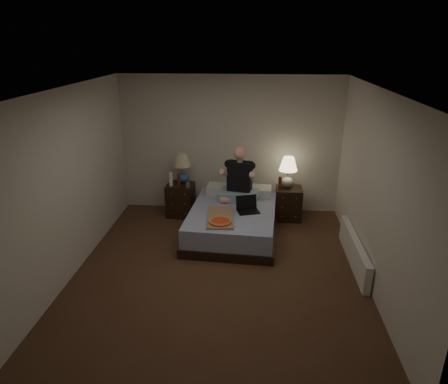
# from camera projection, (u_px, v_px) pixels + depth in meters

# --- Properties ---
(floor) EXTENTS (4.00, 4.50, 0.00)m
(floor) POSITION_uv_depth(u_px,v_px,m) (219.00, 271.00, 5.63)
(floor) COLOR #533523
(floor) RESTS_ON ground
(ceiling) EXTENTS (4.00, 4.50, 0.00)m
(ceiling) POSITION_uv_depth(u_px,v_px,m) (218.00, 90.00, 4.73)
(ceiling) COLOR white
(ceiling) RESTS_ON ground
(wall_back) EXTENTS (4.00, 0.00, 2.50)m
(wall_back) POSITION_uv_depth(u_px,v_px,m) (230.00, 145.00, 7.27)
(wall_back) COLOR silver
(wall_back) RESTS_ON ground
(wall_front) EXTENTS (4.00, 0.00, 2.50)m
(wall_front) POSITION_uv_depth(u_px,v_px,m) (191.00, 290.00, 3.09)
(wall_front) COLOR silver
(wall_front) RESTS_ON ground
(wall_left) EXTENTS (0.00, 4.50, 2.50)m
(wall_left) POSITION_uv_depth(u_px,v_px,m) (70.00, 184.00, 5.33)
(wall_left) COLOR silver
(wall_left) RESTS_ON ground
(wall_right) EXTENTS (0.00, 4.50, 2.50)m
(wall_right) POSITION_uv_depth(u_px,v_px,m) (376.00, 193.00, 5.03)
(wall_right) COLOR silver
(wall_right) RESTS_ON ground
(bed) EXTENTS (1.48, 1.91, 0.45)m
(bed) POSITION_uv_depth(u_px,v_px,m) (233.00, 222.00, 6.62)
(bed) COLOR #596FB3
(bed) RESTS_ON floor
(nightstand_left) EXTENTS (0.50, 0.46, 0.61)m
(nightstand_left) POSITION_uv_depth(u_px,v_px,m) (181.00, 200.00, 7.31)
(nightstand_left) COLOR black
(nightstand_left) RESTS_ON floor
(nightstand_right) EXTENTS (0.46, 0.41, 0.59)m
(nightstand_right) POSITION_uv_depth(u_px,v_px,m) (288.00, 204.00, 7.17)
(nightstand_right) COLOR black
(nightstand_right) RESTS_ON floor
(lamp_left) EXTENTS (0.36, 0.36, 0.56)m
(lamp_left) POSITION_uv_depth(u_px,v_px,m) (182.00, 168.00, 7.18)
(lamp_left) COLOR #295398
(lamp_left) RESTS_ON nightstand_left
(lamp_right) EXTENTS (0.37, 0.37, 0.56)m
(lamp_right) POSITION_uv_depth(u_px,v_px,m) (288.00, 172.00, 7.00)
(lamp_right) COLOR gray
(lamp_right) RESTS_ON nightstand_right
(water_bottle) EXTENTS (0.07, 0.07, 0.25)m
(water_bottle) POSITION_uv_depth(u_px,v_px,m) (171.00, 179.00, 7.08)
(water_bottle) COLOR white
(water_bottle) RESTS_ON nightstand_left
(soda_can) EXTENTS (0.07, 0.07, 0.10)m
(soda_can) POSITION_uv_depth(u_px,v_px,m) (188.00, 185.00, 7.02)
(soda_can) COLOR #A5A4A0
(soda_can) RESTS_ON nightstand_left
(beer_bottle_left) EXTENTS (0.06, 0.06, 0.23)m
(beer_bottle_left) POSITION_uv_depth(u_px,v_px,m) (179.00, 180.00, 7.05)
(beer_bottle_left) COLOR #61210D
(beer_bottle_left) RESTS_ON nightstand_left
(beer_bottle_right) EXTENTS (0.06, 0.06, 0.23)m
(beer_bottle_right) POSITION_uv_depth(u_px,v_px,m) (280.00, 183.00, 6.98)
(beer_bottle_right) COLOR #591F0C
(beer_bottle_right) RESTS_ON nightstand_right
(person) EXTENTS (0.75, 0.64, 0.93)m
(person) POSITION_uv_depth(u_px,v_px,m) (239.00, 174.00, 6.74)
(person) COLOR black
(person) RESTS_ON bed
(laptop) EXTENTS (0.41, 0.37, 0.24)m
(laptop) POSITION_uv_depth(u_px,v_px,m) (248.00, 205.00, 6.38)
(laptop) COLOR black
(laptop) RESTS_ON bed
(pizza_box) EXTENTS (0.45, 0.79, 0.08)m
(pizza_box) POSITION_uv_depth(u_px,v_px,m) (220.00, 222.00, 5.98)
(pizza_box) COLOR #A18160
(pizza_box) RESTS_ON bed
(radiator) EXTENTS (0.10, 1.60, 0.40)m
(radiator) POSITION_uv_depth(u_px,v_px,m) (354.00, 251.00, 5.76)
(radiator) COLOR white
(radiator) RESTS_ON floor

